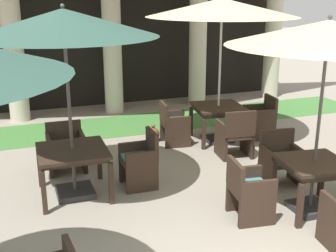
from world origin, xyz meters
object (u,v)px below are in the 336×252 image
(patio_chair_near_foreground_north, at_px, (281,160))
(patio_table_far_back, at_px, (73,155))
(patio_umbrella_far_back, at_px, (64,25))
(patio_chair_far_back_east, at_px, (140,161))
(patio_table_near_foreground, at_px, (314,168))
(patio_chair_far_back_north, at_px, (66,148))
(patio_umbrella_near_foreground, at_px, (328,35))
(patio_table_mid_left, at_px, (218,110))
(patio_umbrella_mid_left, at_px, (222,8))
(patio_chair_near_foreground_west, at_px, (248,191))
(terracotta_urn, at_px, (153,134))
(patio_chair_mid_left_south, at_px, (235,135))
(patio_chair_mid_left_east, at_px, (261,119))
(patio_chair_mid_left_west, at_px, (173,125))

(patio_chair_near_foreground_north, height_order, patio_table_far_back, patio_chair_near_foreground_north)
(patio_umbrella_far_back, bearing_deg, patio_chair_far_back_east, -1.15)
(patio_table_near_foreground, bearing_deg, patio_umbrella_far_back, 151.62)
(patio_chair_near_foreground_north, bearing_deg, patio_chair_far_back_north, -21.29)
(patio_umbrella_near_foreground, xyz_separation_m, patio_chair_far_back_north, (-3.06, 2.71, -2.08))
(patio_table_mid_left, bearing_deg, patio_table_near_foreground, -92.16)
(patio_table_mid_left, bearing_deg, patio_umbrella_mid_left, 90.00)
(patio_chair_near_foreground_west, distance_m, terracotta_urn, 3.52)
(patio_chair_near_foreground_north, relative_size, patio_chair_far_back_north, 1.05)
(patio_chair_mid_left_south, bearing_deg, patio_chair_far_back_east, -156.44)
(patio_umbrella_near_foreground, relative_size, patio_umbrella_far_back, 0.96)
(patio_chair_near_foreground_west, bearing_deg, patio_chair_mid_left_east, 153.38)
(patio_table_near_foreground, relative_size, terracotta_urn, 2.66)
(patio_chair_mid_left_south, distance_m, patio_table_far_back, 3.15)
(patio_chair_near_foreground_west, height_order, patio_chair_far_back_north, patio_chair_near_foreground_west)
(patio_table_near_foreground, distance_m, patio_chair_far_back_north, 4.09)
(patio_chair_near_foreground_north, bearing_deg, patio_chair_mid_left_east, -106.19)
(patio_chair_mid_left_south, height_order, terracotta_urn, patio_chair_mid_left_south)
(patio_umbrella_mid_left, bearing_deg, patio_chair_near_foreground_north, -89.86)
(patio_chair_far_back_east, relative_size, terracotta_urn, 2.47)
(patio_table_near_foreground, xyz_separation_m, terracotta_urn, (-1.16, 3.64, -0.50))
(patio_chair_near_foreground_north, distance_m, patio_umbrella_far_back, 3.93)
(patio_table_near_foreground, height_order, patio_chair_mid_left_south, patio_chair_mid_left_south)
(patio_chair_near_foreground_north, relative_size, patio_umbrella_far_back, 0.30)
(patio_umbrella_near_foreground, distance_m, patio_chair_far_back_north, 4.58)
(patio_chair_mid_left_west, distance_m, patio_table_far_back, 2.81)
(terracotta_urn, bearing_deg, patio_umbrella_near_foreground, -72.31)
(patio_umbrella_far_back, relative_size, patio_chair_far_back_east, 3.14)
(patio_chair_near_foreground_north, xyz_separation_m, patio_umbrella_far_back, (-3.20, 0.71, 2.16))
(patio_table_near_foreground, bearing_deg, patio_chair_far_back_north, 138.45)
(patio_chair_near_foreground_north, distance_m, patio_umbrella_mid_left, 3.21)
(patio_chair_mid_left_south, distance_m, patio_chair_mid_left_west, 1.36)
(patio_table_near_foreground, height_order, patio_chair_mid_left_east, patio_chair_mid_left_east)
(patio_table_mid_left, height_order, patio_umbrella_far_back, patio_umbrella_far_back)
(patio_chair_mid_left_west, distance_m, patio_chair_far_back_north, 2.31)
(patio_table_near_foreground, relative_size, patio_umbrella_far_back, 0.34)
(patio_chair_near_foreground_west, height_order, patio_umbrella_far_back, patio_umbrella_far_back)
(patio_umbrella_mid_left, relative_size, patio_umbrella_far_back, 1.05)
(patio_table_near_foreground, relative_size, patio_chair_near_foreground_north, 1.13)
(patio_chair_near_foreground_north, bearing_deg, patio_table_mid_left, -82.28)
(patio_chair_near_foreground_west, distance_m, patio_chair_mid_left_south, 2.34)
(patio_table_near_foreground, distance_m, patio_chair_mid_left_south, 2.27)
(patio_table_far_back, distance_m, patio_chair_far_back_north, 1.08)
(patio_chair_far_back_north, bearing_deg, patio_table_near_foreground, 139.59)
(patio_chair_far_back_east, xyz_separation_m, patio_chair_far_back_north, (-1.02, 1.07, -0.02))
(patio_chair_mid_left_south, bearing_deg, patio_umbrella_mid_left, 90.00)
(patio_table_mid_left, bearing_deg, patio_chair_near_foreground_north, -89.86)
(patio_table_mid_left, bearing_deg, patio_chair_far_back_east, -143.84)
(patio_table_mid_left, bearing_deg, terracotta_urn, 161.85)
(patio_table_far_back, height_order, patio_chair_far_back_east, patio_chair_far_back_east)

